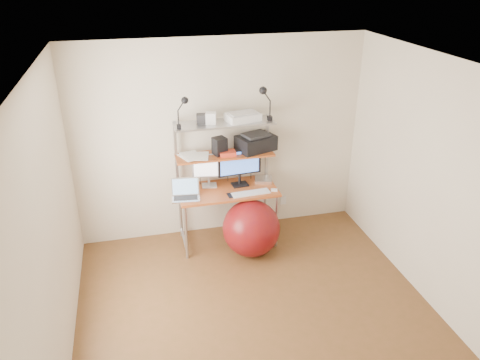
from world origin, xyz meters
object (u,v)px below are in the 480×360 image
object	(u,v)px
printer	(256,142)
monitor_black	(240,164)
laptop	(186,193)
monitor_silver	(209,168)
exercise_ball	(251,228)

from	to	relation	value
printer	monitor_black	bearing A→B (deg)	179.84
monitor_black	laptop	size ratio (longest dim) A/B	1.55
monitor_black	laptop	distance (m)	0.76
monitor_black	printer	xyz separation A→B (m)	(0.22, 0.08, 0.24)
laptop	printer	bearing A→B (deg)	22.34
monitor_black	monitor_silver	bearing A→B (deg)	165.70
monitor_black	printer	world-z (taller)	printer
monitor_silver	exercise_ball	xyz separation A→B (m)	(0.42, -0.48, -0.63)
laptop	printer	size ratio (longest dim) A/B	0.67
laptop	monitor_black	bearing A→B (deg)	21.32
monitor_black	exercise_ball	size ratio (longest dim) A/B	0.79
monitor_black	exercise_ball	world-z (taller)	monitor_black
exercise_ball	monitor_silver	bearing A→B (deg)	130.63
monitor_silver	laptop	world-z (taller)	monitor_silver
monitor_silver	laptop	bearing A→B (deg)	-136.14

